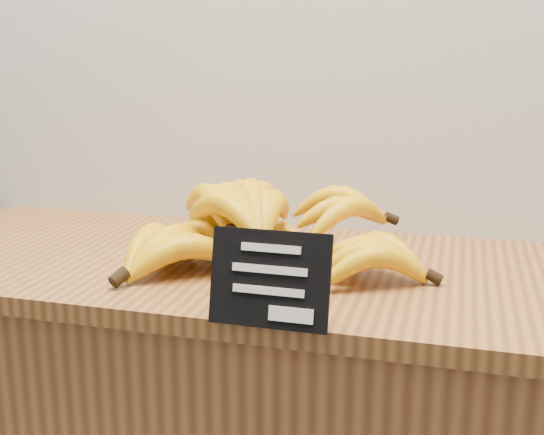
{
  "coord_description": "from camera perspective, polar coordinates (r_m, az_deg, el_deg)",
  "views": [
    {
      "loc": [
        0.39,
        1.68,
        1.28
      ],
      "look_at": [
        0.1,
        2.7,
        1.02
      ],
      "focal_mm": 45.0,
      "sensor_mm": 36.0,
      "label": 1
    }
  ],
  "objects": [
    {
      "name": "counter_top",
      "position": [
        1.16,
        0.67,
        -4.47
      ],
      "size": [
        1.41,
        0.54,
        0.03
      ],
      "primitive_type": "cube",
      "color": "#965F2E",
      "rests_on": "counter"
    },
    {
      "name": "banana_pile",
      "position": [
        1.14,
        -2.04,
        -0.94
      ],
      "size": [
        0.57,
        0.34,
        0.13
      ],
      "color": "#EAB109",
      "rests_on": "counter_top"
    },
    {
      "name": "chalkboard_sign",
      "position": [
        0.88,
        -0.21,
        -5.19
      ],
      "size": [
        0.16,
        0.04,
        0.13
      ],
      "primitive_type": "cube",
      "rotation": [
        -0.23,
        0.0,
        0.0
      ],
      "color": "black",
      "rests_on": "counter_top"
    }
  ]
}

